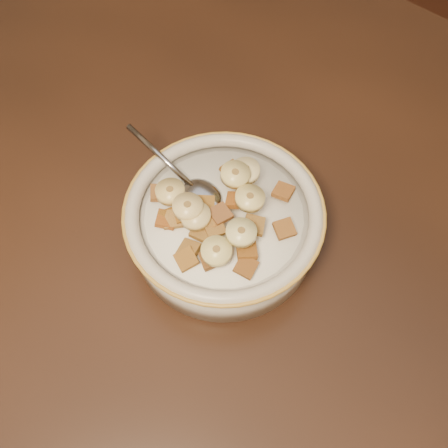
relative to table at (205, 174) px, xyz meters
The scene contains 38 objects.
floor 0.78m from the table, ahead, with size 4.00×4.50×0.10m, color #422816.
table is the anchor object (origin of this frame).
cereal_bowl 0.11m from the table, 38.57° to the right, with size 0.21×0.21×0.05m, color #BCB8AF.
milk 0.13m from the table, 38.57° to the right, with size 0.17×0.17×0.00m, color white.
spoon 0.11m from the table, 51.37° to the right, with size 0.04×0.05×0.01m, color #969BA8.
cereal_square_0 0.12m from the table, 81.53° to the right, with size 0.02×0.02×0.01m, color brown.
cereal_square_1 0.14m from the table, 68.22° to the right, with size 0.02×0.02×0.01m, color brown.
cereal_square_2 0.16m from the table, 51.16° to the right, with size 0.02×0.02×0.01m, color brown.
cereal_square_3 0.15m from the table, 41.87° to the right, with size 0.02×0.02×0.01m, color brown.
cereal_square_4 0.14m from the table, 49.40° to the right, with size 0.02×0.02×0.01m, color brown.
cereal_square_5 0.11m from the table, 16.21° to the right, with size 0.02×0.02×0.01m, color brown.
cereal_square_6 0.15m from the table, 51.14° to the right, with size 0.02×0.02×0.01m, color brown.
cereal_square_7 0.14m from the table, 65.97° to the right, with size 0.02×0.02×0.01m, color olive.
cereal_square_8 0.10m from the table, 20.28° to the right, with size 0.02×0.02×0.01m, color brown.
cereal_square_9 0.14m from the table, 31.18° to the right, with size 0.02×0.02×0.01m, color brown.
cereal_square_10 0.14m from the table, ahead, with size 0.02×0.02×0.01m, color #98561F.
cereal_square_11 0.14m from the table, 69.92° to the right, with size 0.02×0.02×0.01m, color brown.
cereal_square_12 0.16m from the table, 45.72° to the right, with size 0.02×0.02×0.01m, color olive.
cereal_square_13 0.17m from the table, 17.04° to the right, with size 0.02×0.02×0.01m, color #663310.
cereal_square_14 0.13m from the table, 22.54° to the right, with size 0.02×0.02×0.01m, color brown.
cereal_square_15 0.12m from the table, 75.06° to the right, with size 0.02×0.02×0.01m, color brown.
cereal_square_16 0.19m from the table, 36.75° to the right, with size 0.02×0.02×0.01m, color brown.
cereal_square_17 0.18m from the table, 56.85° to the right, with size 0.02×0.02×0.01m, color #956019.
cereal_square_18 0.18m from the table, 48.04° to the right, with size 0.02×0.02×0.01m, color brown.
cereal_square_19 0.14m from the table, 60.93° to the right, with size 0.02×0.02×0.01m, color brown.
cereal_square_20 0.15m from the table, 49.78° to the right, with size 0.02×0.02×0.01m, color #9B5F1F.
cereal_square_21 0.18m from the table, 34.75° to the right, with size 0.02×0.02×0.01m, color #975C1D.
cereal_square_22 0.17m from the table, 56.35° to the right, with size 0.02×0.02×0.01m, color brown.
cereal_square_23 0.16m from the table, 28.13° to the right, with size 0.02×0.02×0.01m, color olive.
banana_slice_0 0.15m from the table, 24.88° to the right, with size 0.03×0.03×0.01m, color #D3C988.
banana_slice_1 0.17m from the table, 35.44° to the right, with size 0.03×0.03×0.01m, color beige.
banana_slice_2 0.13m from the table, 71.57° to the right, with size 0.03×0.03×0.01m, color #D3B977.
banana_slice_3 0.18m from the table, 45.83° to the right, with size 0.03×0.03×0.01m, color #FFEB8D.
banana_slice_4 0.12m from the table, 14.61° to the right, with size 0.03×0.03×0.01m, color #FFE5AC.
banana_slice_5 0.13m from the table, 25.42° to the right, with size 0.03×0.03×0.01m, color #F4DA85.
banana_slice_6 0.15m from the table, 53.92° to the right, with size 0.03×0.03×0.01m, color tan.
banana_slice_7 0.15m from the table, 57.88° to the right, with size 0.03×0.03×0.01m, color #DDC788.
banana_slice_8 0.15m from the table, 58.19° to the right, with size 0.03×0.03×0.01m, color beige.
Camera 1 is at (0.25, -0.28, 1.26)m, focal length 40.00 mm.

